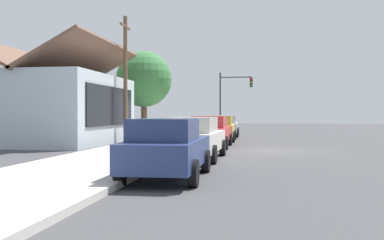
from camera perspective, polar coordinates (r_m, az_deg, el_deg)
name	(u,v)px	position (r m, az deg, el deg)	size (l,w,h in m)	color
ground_plane	(267,151)	(21.01, 9.53, -3.89)	(120.00, 120.00, 0.00)	#424244
sidewalk_curb	(149,148)	(21.65, -5.48, -3.53)	(60.00, 4.20, 0.16)	beige
car_navy	(167,148)	(11.73, -3.23, -3.62)	(4.35, 1.99, 1.59)	navy
car_ivory	(194,138)	(16.67, 0.24, -2.29)	(4.94, 2.13, 1.59)	silver
car_cherry	(210,131)	(22.69, 2.36, -1.47)	(4.71, 2.02, 1.59)	red
car_mustard	(220,128)	(28.01, 3.56, -1.04)	(4.91, 2.07, 1.59)	gold
car_silver	(226,126)	(33.64, 4.35, -0.73)	(4.93, 2.06, 1.59)	silver
storefront_building	(56,107)	(26.94, -17.00, 1.58)	(10.05, 6.94, 5.81)	#ADBCC6
shade_tree	(144,79)	(32.98, -6.18, 5.19)	(4.10, 4.10, 6.31)	brown
traffic_light_main	(233,93)	(37.65, 5.25, 3.50)	(0.37, 2.79, 5.20)	#383833
utility_pole_wooden	(125,77)	(26.78, -8.54, 5.53)	(1.80, 0.24, 7.50)	brown
fire_hydrant_red	(160,145)	(17.45, -4.18, -3.20)	(0.22, 0.22, 0.71)	red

